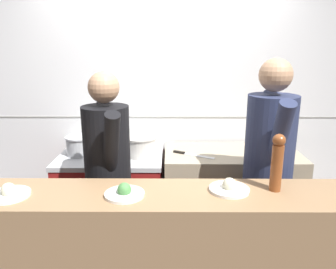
# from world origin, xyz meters

# --- Properties ---
(wall_back_tiled) EXTENTS (8.00, 0.06, 2.60)m
(wall_back_tiled) POSITION_xyz_m (0.00, 1.29, 1.30)
(wall_back_tiled) COLOR white
(wall_back_tiled) RESTS_ON ground_plane
(oven_range) EXTENTS (0.95, 0.71, 0.88)m
(oven_range) POSITION_xyz_m (-0.48, 0.89, 0.44)
(oven_range) COLOR maroon
(oven_range) RESTS_ON ground_plane
(prep_counter) EXTENTS (1.23, 0.65, 0.90)m
(prep_counter) POSITION_xyz_m (0.64, 0.89, 0.45)
(prep_counter) COLOR gray
(prep_counter) RESTS_ON ground_plane
(pass_counter) EXTENTS (2.79, 0.45, 1.00)m
(pass_counter) POSITION_xyz_m (0.15, -0.20, 0.50)
(pass_counter) COLOR #93704C
(pass_counter) RESTS_ON ground_plane
(stock_pot) EXTENTS (0.27, 0.27, 0.17)m
(stock_pot) POSITION_xyz_m (-0.76, 0.89, 0.97)
(stock_pot) COLOR #B7BABF
(stock_pot) RESTS_ON oven_range
(sauce_pot) EXTENTS (0.29, 0.29, 0.18)m
(sauce_pot) POSITION_xyz_m (-0.20, 0.85, 0.97)
(sauce_pot) COLOR beige
(sauce_pot) RESTS_ON oven_range
(chefs_knife) EXTENTS (0.36, 0.21, 0.02)m
(chefs_knife) POSITION_xyz_m (0.24, 0.80, 0.91)
(chefs_knife) COLOR #B7BABF
(chefs_knife) RESTS_ON prep_counter
(plated_dish_main) EXTENTS (0.24, 0.24, 0.08)m
(plated_dish_main) POSITION_xyz_m (-0.87, -0.24, 1.02)
(plated_dish_main) COLOR white
(plated_dish_main) RESTS_ON pass_counter
(plated_dish_appetiser) EXTENTS (0.23, 0.23, 0.08)m
(plated_dish_appetiser) POSITION_xyz_m (-0.20, -0.23, 1.02)
(plated_dish_appetiser) COLOR white
(plated_dish_appetiser) RESTS_ON pass_counter
(plated_dish_dessert) EXTENTS (0.24, 0.24, 0.09)m
(plated_dish_dessert) POSITION_xyz_m (0.42, -0.16, 1.02)
(plated_dish_dessert) COLOR white
(plated_dish_dessert) RESTS_ON pass_counter
(pepper_mill) EXTENTS (0.08, 0.08, 0.35)m
(pepper_mill) POSITION_xyz_m (0.70, -0.15, 1.18)
(pepper_mill) COLOR brown
(pepper_mill) RESTS_ON pass_counter
(chef_head_cook) EXTENTS (0.44, 0.72, 1.68)m
(chef_head_cook) POSITION_xyz_m (-0.40, 0.31, 0.93)
(chef_head_cook) COLOR black
(chef_head_cook) RESTS_ON ground_plane
(chef_sous) EXTENTS (0.38, 0.77, 1.77)m
(chef_sous) POSITION_xyz_m (0.80, 0.32, 0.98)
(chef_sous) COLOR black
(chef_sous) RESTS_ON ground_plane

